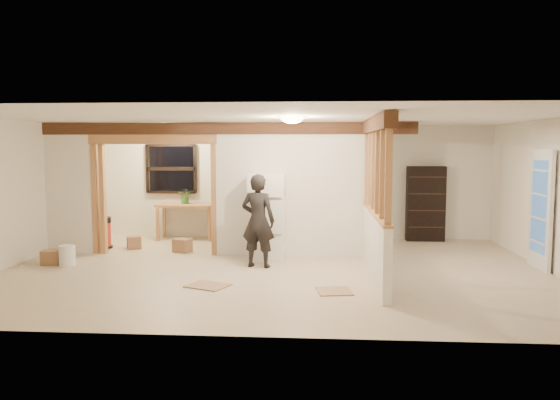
# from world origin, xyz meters

# --- Properties ---
(floor) EXTENTS (9.00, 6.50, 0.01)m
(floor) POSITION_xyz_m (0.00, 0.00, -0.01)
(floor) COLOR #C4AF92
(floor) RESTS_ON ground
(ceiling) EXTENTS (9.00, 6.50, 0.01)m
(ceiling) POSITION_xyz_m (0.00, 0.00, 2.50)
(ceiling) COLOR white
(wall_back) EXTENTS (9.00, 0.01, 2.50)m
(wall_back) POSITION_xyz_m (0.00, 3.25, 1.25)
(wall_back) COLOR silver
(wall_back) RESTS_ON floor
(wall_front) EXTENTS (9.00, 0.01, 2.50)m
(wall_front) POSITION_xyz_m (0.00, -3.25, 1.25)
(wall_front) COLOR silver
(wall_front) RESTS_ON floor
(wall_left) EXTENTS (0.01, 6.50, 2.50)m
(wall_left) POSITION_xyz_m (-4.50, 0.00, 1.25)
(wall_left) COLOR silver
(wall_left) RESTS_ON floor
(wall_right) EXTENTS (0.01, 6.50, 2.50)m
(wall_right) POSITION_xyz_m (4.50, 0.00, 1.25)
(wall_right) COLOR silver
(wall_right) RESTS_ON floor
(partition_left_stub) EXTENTS (0.90, 0.12, 2.50)m
(partition_left_stub) POSITION_xyz_m (-4.05, 1.20, 1.25)
(partition_left_stub) COLOR silver
(partition_left_stub) RESTS_ON floor
(partition_center) EXTENTS (2.80, 0.12, 2.50)m
(partition_center) POSITION_xyz_m (0.20, 1.20, 1.25)
(partition_center) COLOR silver
(partition_center) RESTS_ON floor
(doorway_frame) EXTENTS (2.46, 0.14, 2.20)m
(doorway_frame) POSITION_xyz_m (-2.40, 1.20, 1.10)
(doorway_frame) COLOR #B57D4C
(doorway_frame) RESTS_ON floor
(header_beam_back) EXTENTS (7.00, 0.18, 0.22)m
(header_beam_back) POSITION_xyz_m (-1.00, 1.20, 2.38)
(header_beam_back) COLOR #4C2C1A
(header_beam_back) RESTS_ON ceiling
(header_beam_right) EXTENTS (0.18, 3.30, 0.22)m
(header_beam_right) POSITION_xyz_m (1.60, -0.40, 2.38)
(header_beam_right) COLOR #4C2C1A
(header_beam_right) RESTS_ON ceiling
(pony_wall) EXTENTS (0.12, 3.20, 1.00)m
(pony_wall) POSITION_xyz_m (1.60, -0.40, 0.50)
(pony_wall) COLOR silver
(pony_wall) RESTS_ON floor
(stud_partition) EXTENTS (0.14, 3.20, 1.32)m
(stud_partition) POSITION_xyz_m (1.60, -0.40, 1.66)
(stud_partition) COLOR #B57D4C
(stud_partition) RESTS_ON pony_wall
(window_back) EXTENTS (1.12, 0.10, 1.10)m
(window_back) POSITION_xyz_m (-2.60, 3.17, 1.55)
(window_back) COLOR black
(window_back) RESTS_ON wall_back
(french_door) EXTENTS (0.12, 0.86, 2.00)m
(french_door) POSITION_xyz_m (4.42, 0.40, 1.00)
(french_door) COLOR white
(french_door) RESTS_ON floor
(ceiling_dome_main) EXTENTS (0.36, 0.36, 0.16)m
(ceiling_dome_main) POSITION_xyz_m (0.30, -0.50, 2.48)
(ceiling_dome_main) COLOR #FFEABF
(ceiling_dome_main) RESTS_ON ceiling
(ceiling_dome_util) EXTENTS (0.32, 0.32, 0.14)m
(ceiling_dome_util) POSITION_xyz_m (-2.50, 2.30, 2.48)
(ceiling_dome_util) COLOR #FFEABF
(ceiling_dome_util) RESTS_ON ceiling
(hanging_bulb) EXTENTS (0.07, 0.07, 0.07)m
(hanging_bulb) POSITION_xyz_m (-2.00, 1.60, 2.18)
(hanging_bulb) COLOR #FFD88C
(hanging_bulb) RESTS_ON ceiling
(refrigerator) EXTENTS (0.65, 0.63, 1.57)m
(refrigerator) POSITION_xyz_m (-0.21, 0.83, 0.78)
(refrigerator) COLOR white
(refrigerator) RESTS_ON floor
(woman) EXTENTS (0.65, 0.50, 1.59)m
(woman) POSITION_xyz_m (-0.30, 0.17, 0.80)
(woman) COLOR black
(woman) RESTS_ON floor
(work_table) EXTENTS (1.30, 0.74, 0.78)m
(work_table) POSITION_xyz_m (-2.21, 2.89, 0.39)
(work_table) COLOR #B57D4C
(work_table) RESTS_ON floor
(potted_plant) EXTENTS (0.39, 0.37, 0.34)m
(potted_plant) POSITION_xyz_m (-2.23, 2.97, 0.95)
(potted_plant) COLOR #2F6726
(potted_plant) RESTS_ON work_table
(shop_vac) EXTENTS (0.62, 0.62, 0.64)m
(shop_vac) POSITION_xyz_m (-3.67, 1.66, 0.32)
(shop_vac) COLOR #B32017
(shop_vac) RESTS_ON floor
(bookshelf) EXTENTS (0.81, 0.27, 1.62)m
(bookshelf) POSITION_xyz_m (3.04, 3.04, 0.81)
(bookshelf) COLOR black
(bookshelf) RESTS_ON floor
(bucket) EXTENTS (0.37, 0.37, 0.35)m
(bucket) POSITION_xyz_m (-3.60, 0.06, 0.18)
(bucket) COLOR silver
(bucket) RESTS_ON floor
(box_util_a) EXTENTS (0.39, 0.36, 0.26)m
(box_util_a) POSITION_xyz_m (-1.92, 1.40, 0.13)
(box_util_a) COLOR #916646
(box_util_a) RESTS_ON floor
(box_util_b) EXTENTS (0.35, 0.35, 0.25)m
(box_util_b) POSITION_xyz_m (-2.98, 1.68, 0.12)
(box_util_b) COLOR #916646
(box_util_b) RESTS_ON floor
(box_front) EXTENTS (0.33, 0.27, 0.25)m
(box_front) POSITION_xyz_m (-3.91, 0.13, 0.13)
(box_front) COLOR #916646
(box_front) RESTS_ON floor
(floor_panel_near) EXTENTS (0.54, 0.54, 0.02)m
(floor_panel_near) POSITION_xyz_m (0.94, -1.34, 0.01)
(floor_panel_near) COLOR tan
(floor_panel_near) RESTS_ON floor
(floor_panel_far) EXTENTS (0.71, 0.65, 0.02)m
(floor_panel_far) POSITION_xyz_m (-0.90, -1.16, 0.01)
(floor_panel_far) COLOR tan
(floor_panel_far) RESTS_ON floor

